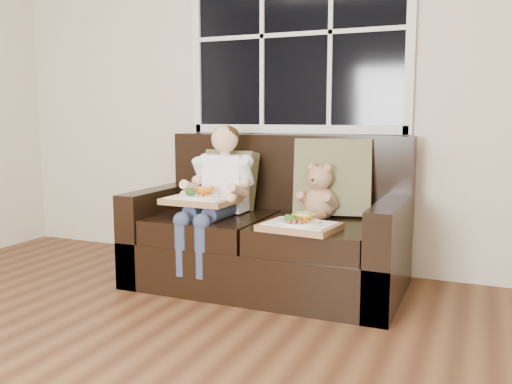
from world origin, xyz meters
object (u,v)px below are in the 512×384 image
at_px(tray_left, 201,198).
at_px(tray_right, 300,225).
at_px(child, 219,184).
at_px(loveseat, 271,236).
at_px(teddy_bear, 320,196).

bearing_deg(tray_left, tray_right, -5.76).
bearing_deg(child, loveseat, 20.85).
relative_size(loveseat, tray_left, 3.87).
distance_m(child, tray_left, 0.17).
height_order(tray_left, tray_right, tray_left).
bearing_deg(tray_right, tray_left, 178.88).
relative_size(loveseat, tray_right, 3.78).
distance_m(teddy_bear, tray_right, 0.40).
distance_m(loveseat, child, 0.48).
distance_m(teddy_bear, tray_left, 0.75).
relative_size(child, tray_right, 1.98).
bearing_deg(loveseat, child, -159.15).
distance_m(child, teddy_bear, 0.65).
xyz_separation_m(child, teddy_bear, (0.63, 0.14, -0.06)).
bearing_deg(child, tray_left, -109.99).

